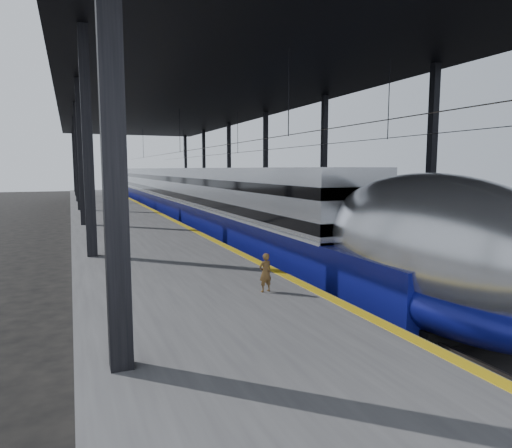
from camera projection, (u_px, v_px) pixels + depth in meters
ground at (300, 303)px, 14.09m from camera, size 160.00×160.00×0.00m
platform at (118, 222)px, 31.11m from camera, size 6.00×80.00×1.00m
yellow_strip at (159, 213)px, 32.10m from camera, size 0.30×80.00×0.01m
rails at (229, 223)px, 34.15m from camera, size 6.52×80.00×0.16m
canopy at (194, 97)px, 32.09m from camera, size 18.00×75.00×9.47m
tgv_train at (183, 196)px, 36.98m from camera, size 2.91×65.20×4.17m
second_train at (218, 192)px, 44.87m from camera, size 2.61×56.05×3.59m
child at (265, 273)px, 11.57m from camera, size 0.40×0.30×1.00m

